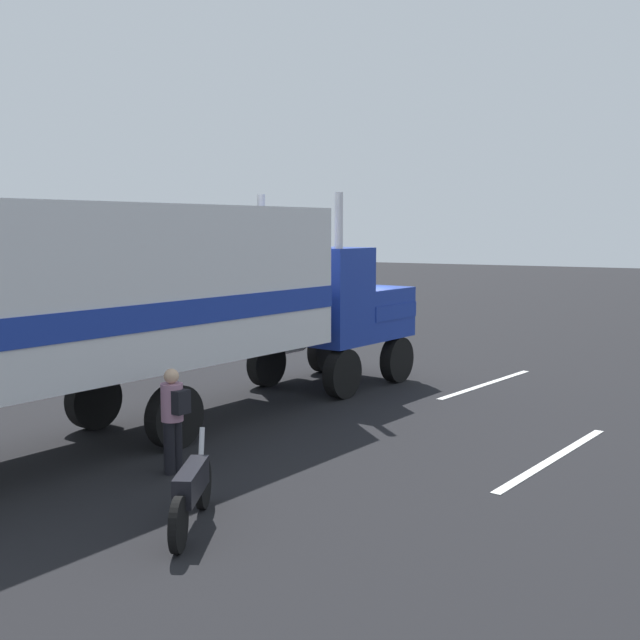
{
  "coord_description": "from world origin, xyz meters",
  "views": [
    {
      "loc": [
        -16.61,
        -8.67,
        3.78
      ],
      "look_at": [
        -0.45,
        -0.12,
        1.6
      ],
      "focal_mm": 44.26,
      "sensor_mm": 36.0,
      "label": 1
    }
  ],
  "objects_px": {
    "parked_bus": "(3,288)",
    "semi_truck": "(134,297)",
    "person_bystander": "(173,416)",
    "motorcycle": "(192,491)"
  },
  "relations": [
    {
      "from": "parked_bus",
      "to": "semi_truck",
      "type": "bearing_deg",
      "value": -117.46
    },
    {
      "from": "person_bystander",
      "to": "semi_truck",
      "type": "bearing_deg",
      "value": 54.17
    },
    {
      "from": "person_bystander",
      "to": "motorcycle",
      "type": "height_order",
      "value": "person_bystander"
    },
    {
      "from": "person_bystander",
      "to": "motorcycle",
      "type": "xyz_separation_m",
      "value": [
        -1.67,
        -1.6,
        -0.41
      ]
    },
    {
      "from": "semi_truck",
      "to": "motorcycle",
      "type": "xyz_separation_m",
      "value": [
        -3.07,
        -3.53,
        -2.04
      ]
    },
    {
      "from": "person_bystander",
      "to": "parked_bus",
      "type": "distance_m",
      "value": 12.25
    },
    {
      "from": "person_bystander",
      "to": "parked_bus",
      "type": "xyz_separation_m",
      "value": [
        5.93,
        10.65,
        1.17
      ]
    },
    {
      "from": "semi_truck",
      "to": "parked_bus",
      "type": "height_order",
      "value": "semi_truck"
    },
    {
      "from": "person_bystander",
      "to": "motorcycle",
      "type": "relative_size",
      "value": 0.83
    },
    {
      "from": "parked_bus",
      "to": "motorcycle",
      "type": "height_order",
      "value": "parked_bus"
    }
  ]
}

